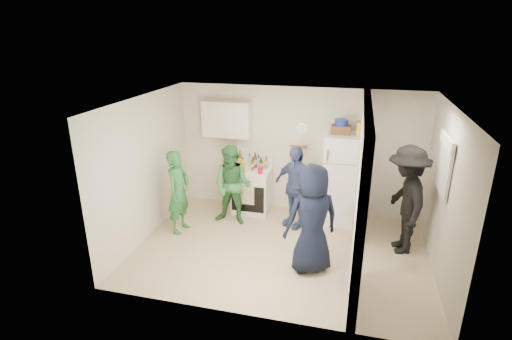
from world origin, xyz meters
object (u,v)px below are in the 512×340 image
at_px(fridge, 343,179).
at_px(blue_bowl, 341,122).
at_px(person_navy, 312,219).
at_px(stove, 252,190).
at_px(person_nook, 406,200).
at_px(yellow_cup_stack_top, 359,130).
at_px(person_denim, 295,187).
at_px(person_green_center, 232,186).
at_px(wicker_basket, 341,129).
at_px(person_green_left, 179,192).

relative_size(fridge, blue_bowl, 7.21).
bearing_deg(person_navy, stove, -81.39).
relative_size(stove, person_nook, 0.49).
distance_m(stove, yellow_cup_stack_top, 2.44).
relative_size(yellow_cup_stack_top, person_denim, 0.16).
height_order(fridge, person_denim, fridge).
height_order(blue_bowl, person_denim, blue_bowl).
height_order(blue_bowl, person_green_center, blue_bowl).
relative_size(blue_bowl, person_green_center, 0.16).
bearing_deg(blue_bowl, wicker_basket, 0.00).
relative_size(person_denim, person_navy, 0.91).
xyz_separation_m(blue_bowl, yellow_cup_stack_top, (0.32, -0.15, -0.08)).
height_order(blue_bowl, person_green_left, blue_bowl).
bearing_deg(person_green_left, person_green_center, -51.06).
relative_size(fridge, person_navy, 1.01).
distance_m(yellow_cup_stack_top, person_green_center, 2.50).
bearing_deg(person_nook, person_navy, -64.73).
relative_size(yellow_cup_stack_top, person_green_left, 0.16).
bearing_deg(person_nook, person_green_left, -94.61).
bearing_deg(blue_bowl, yellow_cup_stack_top, -25.11).
height_order(fridge, person_nook, person_nook).
bearing_deg(person_green_left, person_navy, -98.59).
xyz_separation_m(blue_bowl, person_nook, (1.14, -0.88, -1.02)).
relative_size(person_green_center, person_denim, 0.98).
xyz_separation_m(fridge, person_navy, (-0.36, -1.77, -0.01)).
height_order(blue_bowl, yellow_cup_stack_top, blue_bowl).
bearing_deg(yellow_cup_stack_top, person_green_left, -161.65).
relative_size(person_denim, person_nook, 0.86).
relative_size(person_navy, person_nook, 0.94).
bearing_deg(yellow_cup_stack_top, person_navy, -109.20).
bearing_deg(wicker_basket, person_denim, -148.90).
xyz_separation_m(fridge, person_denim, (-0.84, -0.39, -0.09)).
xyz_separation_m(yellow_cup_stack_top, person_denim, (-1.06, -0.29, -1.08)).
relative_size(fridge, person_green_center, 1.13).
height_order(wicker_basket, person_navy, wicker_basket).
bearing_deg(person_green_center, person_green_left, -144.52).
bearing_deg(person_navy, blue_bowl, -127.58).
xyz_separation_m(person_green_center, person_navy, (1.62, -1.20, 0.09)).
distance_m(person_green_left, person_navy, 2.55).
xyz_separation_m(fridge, yellow_cup_stack_top, (0.22, -0.10, 0.99)).
relative_size(blue_bowl, person_navy, 0.14).
bearing_deg(person_green_left, person_denim, -63.70).
bearing_deg(blue_bowl, person_green_center, -161.64).
bearing_deg(person_green_center, blue_bowl, 21.40).
bearing_deg(person_nook, person_denim, -111.78).
bearing_deg(person_green_center, person_nook, -1.71).
distance_m(person_navy, person_nook, 1.69).
distance_m(stove, wicker_basket, 2.15).
xyz_separation_m(blue_bowl, person_denim, (-0.74, -0.44, -1.16)).
height_order(wicker_basket, yellow_cup_stack_top, yellow_cup_stack_top).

